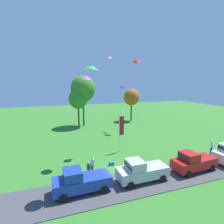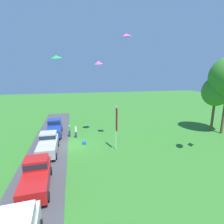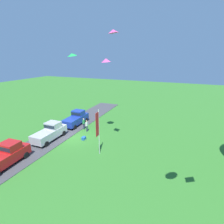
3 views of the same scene
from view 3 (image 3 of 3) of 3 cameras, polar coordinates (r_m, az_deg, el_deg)
The scene contains 12 objects.
ground_plane at distance 24.49m, azimuth -11.76°, elevation -8.14°, with size 120.00×120.00×0.00m, color #337528.
pavement_strip at distance 26.12m, azimuth -17.04°, elevation -6.82°, with size 36.00×4.40×0.06m, color #424247.
car_pickup_by_flagpole at distance 28.58m, azimuth -11.55°, elevation -1.92°, with size 5.02×2.10×2.14m.
car_pickup_near_entrance at distance 24.44m, azimuth -19.48°, elevation -6.04°, with size 5.02×2.09×2.14m.
car_pickup_far_end at distance 20.89m, azimuth -31.32°, elevation -11.90°, with size 5.10×2.28×2.14m.
person_watching_sky at distance 26.61m, azimuth -9.19°, elevation -3.79°, with size 0.36×0.24×1.71m.
person_on_lawn at distance 25.75m, azimuth -8.21°, elevation -4.49°, with size 0.36×0.24×1.71m.
flag_banner at distance 18.71m, azimuth -4.64°, elevation -4.97°, with size 0.71×0.08×5.25m.
cooler_box at distance 23.63m, azimuth -9.23°, elevation -8.45°, with size 0.56×0.40×0.40m, color blue.
kite_delta_near_flag at distance 22.17m, azimuth -1.98°, elevation 16.52°, with size 1.18×1.18×0.43m, color #EA4C9E.
kite_delta_mid_center at distance 25.17m, azimuth -12.93°, elevation 17.78°, with size 1.34×1.34×0.34m, color green.
kite_diamond_over_trees at distance 17.89m, azimuth 0.40°, elevation 24.90°, with size 1.03×0.74×0.31m, color #EA4C9E.
Camera 3 is at (17.96, 12.92, 10.51)m, focal length 28.00 mm.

